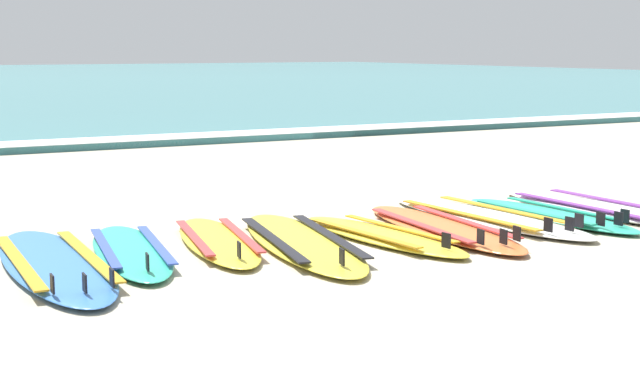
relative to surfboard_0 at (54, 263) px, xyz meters
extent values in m
plane|color=#B7AD93|center=(2.48, 0.29, -0.04)|extent=(80.00, 80.00, 0.00)
cube|color=white|center=(2.48, 7.71, 0.02)|extent=(80.00, 0.89, 0.11)
ellipsoid|color=#3875CC|center=(0.00, 0.00, 0.00)|extent=(0.79, 2.59, 0.07)
cube|color=gold|center=(-0.23, 0.02, 0.04)|extent=(0.20, 1.79, 0.01)
cube|color=gold|center=(0.23, -0.01, 0.04)|extent=(0.20, 1.79, 0.01)
cube|color=black|center=(-0.06, -0.99, 0.09)|extent=(0.02, 0.09, 0.11)
cube|color=black|center=(-0.23, -0.92, 0.09)|extent=(0.02, 0.09, 0.11)
cube|color=black|center=(0.12, -0.94, 0.09)|extent=(0.02, 0.09, 0.11)
ellipsoid|color=#2DB793|center=(0.59, 0.14, 0.00)|extent=(0.86, 2.08, 0.07)
cube|color=#334CB2|center=(0.41, 0.18, 0.04)|extent=(0.32, 1.41, 0.01)
cube|color=#334CB2|center=(0.77, 0.11, 0.04)|extent=(0.32, 1.41, 0.01)
cube|color=black|center=(0.45, -0.63, 0.09)|extent=(0.03, 0.09, 0.11)
ellipsoid|color=yellow|center=(1.28, 0.18, 0.00)|extent=(0.90, 2.04, 0.07)
cube|color=#D13838|center=(1.10, 0.22, 0.04)|extent=(0.36, 1.37, 0.01)
cube|color=#D13838|center=(1.45, 0.14, 0.04)|extent=(0.36, 1.37, 0.01)
cube|color=black|center=(1.12, -0.58, 0.09)|extent=(0.03, 0.09, 0.11)
ellipsoid|color=yellow|center=(1.82, -0.16, 0.00)|extent=(1.11, 2.55, 0.07)
cube|color=black|center=(1.60, -0.12, 0.04)|extent=(0.44, 1.72, 0.01)
cube|color=black|center=(2.04, -0.21, 0.04)|extent=(0.44, 1.72, 0.01)
cube|color=black|center=(1.62, -1.11, 0.09)|extent=(0.03, 0.09, 0.11)
ellipsoid|color=yellow|center=(2.48, -0.24, 0.00)|extent=(0.66, 1.99, 0.07)
cube|color=gold|center=(2.30, -0.26, 0.04)|extent=(0.19, 1.37, 0.01)
cube|color=gold|center=(2.66, -0.23, 0.04)|extent=(0.19, 1.37, 0.01)
cube|color=black|center=(2.55, -1.00, 0.09)|extent=(0.02, 0.09, 0.11)
ellipsoid|color=orange|center=(3.09, -0.21, 0.00)|extent=(0.81, 2.33, 0.07)
cube|color=#D13838|center=(2.89, -0.19, 0.04)|extent=(0.25, 1.60, 0.01)
cube|color=#D13838|center=(3.30, -0.23, 0.04)|extent=(0.25, 1.60, 0.01)
cube|color=black|center=(3.00, -1.09, 0.09)|extent=(0.02, 0.09, 0.11)
cube|color=black|center=(2.85, -1.02, 0.09)|extent=(0.02, 0.09, 0.11)
cube|color=black|center=(3.16, -1.05, 0.09)|extent=(0.02, 0.09, 0.11)
ellipsoid|color=silver|center=(3.73, 0.02, 0.00)|extent=(0.74, 2.49, 0.07)
cube|color=gold|center=(3.51, 0.00, 0.04)|extent=(0.17, 1.73, 0.01)
cube|color=gold|center=(3.95, 0.03, 0.04)|extent=(0.17, 1.73, 0.01)
cube|color=black|center=(3.78, -0.94, 0.09)|extent=(0.02, 0.09, 0.11)
cube|color=black|center=(3.61, -0.89, 0.09)|extent=(0.02, 0.09, 0.11)
cube|color=black|center=(3.95, -0.88, 0.09)|extent=(0.02, 0.09, 0.11)
ellipsoid|color=#2DB793|center=(4.27, -0.17, 0.00)|extent=(0.56, 2.04, 0.07)
cube|color=teal|center=(4.09, -0.18, 0.04)|extent=(0.11, 1.42, 0.01)
cube|color=teal|center=(4.45, -0.17, 0.04)|extent=(0.11, 1.42, 0.01)
cube|color=black|center=(4.29, -0.96, 0.09)|extent=(0.01, 0.09, 0.11)
cube|color=black|center=(4.15, -0.91, 0.09)|extent=(0.01, 0.09, 0.11)
cube|color=black|center=(4.43, -0.90, 0.09)|extent=(0.01, 0.09, 0.11)
ellipsoid|color=white|center=(4.92, -0.17, 0.00)|extent=(0.65, 2.54, 0.07)
cube|color=purple|center=(4.69, -0.17, 0.04)|extent=(0.10, 1.78, 0.01)
cube|color=purple|center=(5.15, -0.17, 0.04)|extent=(0.10, 1.78, 0.01)
camera|label=1|loc=(-1.51, -6.49, 1.47)|focal=54.11mm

